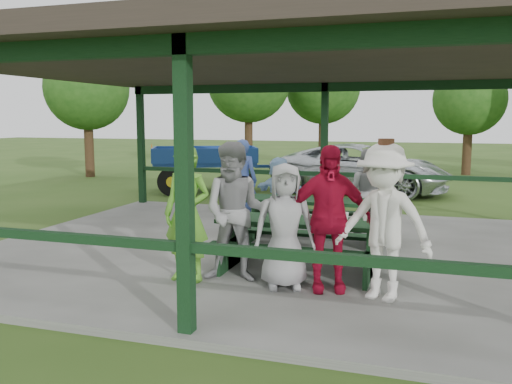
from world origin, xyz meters
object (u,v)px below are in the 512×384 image
(spectator_blue, at_px, (242,180))
(farm_trailer, at_px, (205,168))
(picnic_table_far, at_px, (317,214))
(spectator_lblue, at_px, (279,192))
(contestant_white_fedora, at_px, (384,222))
(picnic_table_near, at_px, (300,238))
(contestant_red, at_px, (328,218))
(pickup_truck, at_px, (360,169))
(contestant_grey_mid, at_px, (285,226))
(contestant_green, at_px, (187,214))
(spectator_grey, at_px, (366,192))
(contestant_grey_left, at_px, (236,212))

(spectator_blue, xyz_separation_m, farm_trailer, (-2.90, 4.81, -0.23))
(picnic_table_far, relative_size, spectator_lblue, 1.78)
(farm_trailer, bearing_deg, contestant_white_fedora, -79.54)
(picnic_table_near, relative_size, contestant_red, 1.27)
(contestant_red, bearing_deg, contestant_white_fedora, -28.39)
(pickup_truck, height_order, farm_trailer, farm_trailer)
(contestant_grey_mid, bearing_deg, picnic_table_near, 69.62)
(spectator_lblue, bearing_deg, contestant_green, 110.55)
(contestant_grey_mid, height_order, spectator_lblue, contestant_grey_mid)
(spectator_lblue, height_order, spectator_blue, spectator_blue)
(spectator_grey, relative_size, pickup_truck, 0.30)
(contestant_red, distance_m, contestant_white_fedora, 0.72)
(spectator_lblue, bearing_deg, spectator_blue, 0.79)
(farm_trailer, bearing_deg, contestant_grey_mid, -85.06)
(spectator_blue, height_order, farm_trailer, spectator_blue)
(spectator_blue, distance_m, pickup_truck, 6.26)
(contestant_white_fedora, relative_size, pickup_truck, 0.36)
(picnic_table_far, height_order, contestant_green, contestant_green)
(contestant_grey_left, bearing_deg, contestant_red, -10.25)
(spectator_lblue, distance_m, spectator_grey, 1.75)
(contestant_grey_mid, height_order, spectator_blue, spectator_blue)
(contestant_grey_left, xyz_separation_m, spectator_lblue, (-0.40, 3.69, -0.23))
(contestant_red, height_order, farm_trailer, contestant_red)
(contestant_green, distance_m, farm_trailer, 9.76)
(picnic_table_far, xyz_separation_m, pickup_truck, (-0.10, 7.32, 0.18))
(contestant_grey_left, xyz_separation_m, pickup_truck, (0.45, 10.08, -0.29))
(contestant_grey_left, relative_size, farm_trailer, 0.44)
(contestant_green, height_order, contestant_grey_left, contestant_grey_left)
(contestant_grey_left, relative_size, spectator_lblue, 1.32)
(picnic_table_far, relative_size, contestant_green, 1.39)
(contestant_green, xyz_separation_m, spectator_lblue, (0.23, 3.87, -0.20))
(picnic_table_far, height_order, pickup_truck, pickup_truck)
(spectator_grey, bearing_deg, farm_trailer, -34.35)
(picnic_table_far, bearing_deg, spectator_grey, 44.47)
(spectator_lblue, xyz_separation_m, spectator_grey, (1.74, -0.15, 0.10))
(contestant_grey_mid, height_order, contestant_red, contestant_red)
(picnic_table_near, distance_m, contestant_green, 1.71)
(spectator_blue, xyz_separation_m, spectator_grey, (2.66, -0.54, -0.07))
(contestant_grey_mid, bearing_deg, pickup_truck, 71.77)
(contestant_grey_left, relative_size, spectator_blue, 1.07)
(picnic_table_near, distance_m, picnic_table_far, 2.01)
(contestant_grey_mid, bearing_deg, spectator_blue, 96.22)
(spectator_grey, distance_m, pickup_truck, 6.61)
(picnic_table_near, height_order, spectator_grey, spectator_grey)
(picnic_table_far, bearing_deg, contestant_white_fedora, -64.57)
(contestant_grey_mid, distance_m, spectator_blue, 4.64)
(contestant_red, bearing_deg, spectator_lblue, 97.73)
(farm_trailer, bearing_deg, picnic_table_far, -75.86)
(contestant_grey_left, height_order, spectator_lblue, contestant_grey_left)
(picnic_table_near, xyz_separation_m, contestant_white_fedora, (1.24, -0.94, 0.49))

